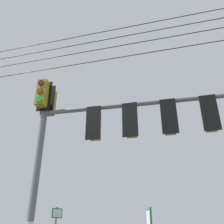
{
  "coord_description": "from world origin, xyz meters",
  "views": [
    {
      "loc": [
        1.08,
        -7.53,
        2.03
      ],
      "look_at": [
        1.86,
        -0.67,
        5.49
      ],
      "focal_mm": 41.59,
      "sensor_mm": 36.0,
      "label": 1
    }
  ],
  "objects": [
    {
      "name": "signal_mast_assembly",
      "position": [
        1.44,
        -0.55,
        4.91
      ],
      "size": [
        6.17,
        2.5,
        6.74
      ],
      "color": "slate",
      "rests_on": "ground"
    },
    {
      "name": "overhead_wire_span",
      "position": [
        -1.25,
        0.45,
        8.06
      ],
      "size": [
        22.8,
        9.63,
        1.87
      ],
      "color": "black"
    }
  ]
}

